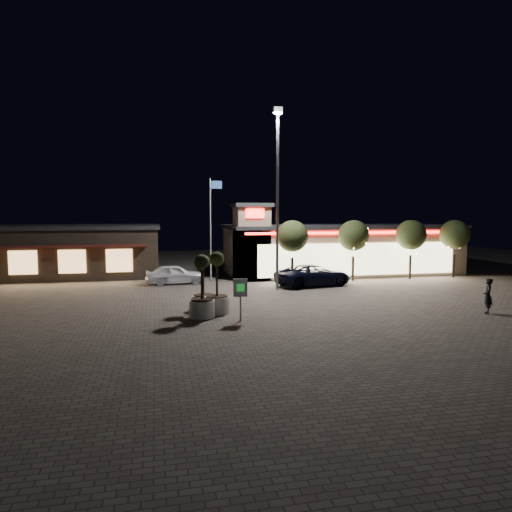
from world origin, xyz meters
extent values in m
plane|color=#62584F|center=(0.00, 0.00, 0.00)|extent=(90.00, 90.00, 0.00)
cube|color=tan|center=(10.00, 16.00, 2.00)|extent=(20.00, 8.00, 4.00)
cube|color=#262628|center=(10.00, 16.00, 4.15)|extent=(20.40, 8.40, 0.30)
cube|color=#FFF1BF|center=(10.00, 11.95, 1.60)|extent=(17.00, 0.12, 2.60)
cube|color=#FF1B14|center=(10.00, 11.92, 3.75)|extent=(19.00, 0.10, 0.18)
cube|color=tan|center=(1.30, 13.30, 2.90)|extent=(2.60, 2.60, 5.80)
cube|color=#262628|center=(1.30, 13.30, 5.95)|extent=(3.00, 3.00, 0.30)
cube|color=#FF1B14|center=(1.30, 11.95, 5.30)|extent=(1.40, 0.10, 0.70)
cube|color=#382D23|center=(-14.00, 20.00, 2.00)|extent=(16.00, 10.00, 4.00)
cube|color=#262628|center=(-14.00, 20.00, 4.15)|extent=(16.40, 10.40, 0.30)
cube|color=#591E19|center=(-14.00, 14.60, 2.80)|extent=(14.40, 0.80, 0.15)
cube|color=#FFBF72|center=(-16.00, 14.95, 1.60)|extent=(2.00, 0.12, 1.80)
cube|color=#FFBF72|center=(-12.50, 14.95, 1.60)|extent=(2.00, 0.12, 1.80)
cube|color=#FFBF72|center=(-9.00, 14.95, 1.60)|extent=(2.00, 0.12, 1.80)
cylinder|color=gray|center=(2.00, 8.00, 6.00)|extent=(0.20, 0.20, 12.00)
cube|color=gray|center=(2.00, 8.00, 12.20)|extent=(0.60, 0.40, 0.35)
cube|color=white|center=(2.00, 8.00, 12.00)|extent=(0.45, 0.30, 0.08)
cylinder|color=white|center=(-2.00, 13.00, 4.00)|extent=(0.10, 0.10, 8.00)
cube|color=navy|center=(-1.55, 13.00, 7.50)|extent=(0.90, 0.04, 0.60)
cylinder|color=#332319|center=(4.00, 11.00, 0.96)|extent=(0.20, 0.20, 1.92)
sphere|color=#2D3819|center=(4.00, 11.00, 3.58)|extent=(2.42, 2.42, 2.42)
cylinder|color=#332319|center=(9.00, 11.00, 0.96)|extent=(0.20, 0.20, 1.92)
sphere|color=#2D3819|center=(9.00, 11.00, 3.58)|extent=(2.42, 2.42, 2.42)
cylinder|color=#332319|center=(14.00, 11.00, 0.96)|extent=(0.20, 0.20, 1.92)
sphere|color=#2D3819|center=(14.00, 11.00, 3.58)|extent=(2.42, 2.42, 2.42)
cylinder|color=#332319|center=(18.00, 11.00, 0.96)|extent=(0.20, 0.20, 1.92)
sphere|color=#2D3819|center=(18.00, 11.00, 3.58)|extent=(2.42, 2.42, 2.42)
imported|color=black|center=(5.07, 9.18, 0.79)|extent=(6.09, 3.76, 1.57)
imported|color=white|center=(-4.80, 12.23, 0.74)|extent=(4.51, 2.18, 1.48)
imported|color=black|center=(10.81, -1.80, 0.93)|extent=(0.74, 0.81, 1.86)
cylinder|color=silver|center=(-3.70, 2.18, 0.41)|extent=(1.23, 1.23, 0.82)
cylinder|color=black|center=(-3.70, 2.18, 0.84)|extent=(1.07, 1.07, 0.06)
cylinder|color=#332319|center=(-3.70, 2.18, 1.80)|extent=(0.10, 0.10, 1.85)
sphere|color=#2D3819|center=(-3.70, 2.18, 2.67)|extent=(0.72, 0.72, 0.72)
cylinder|color=silver|center=(-3.94, 0.57, 0.43)|extent=(1.30, 1.30, 0.87)
cylinder|color=black|center=(-3.94, 0.57, 0.89)|extent=(1.13, 1.13, 0.07)
cylinder|color=#332319|center=(-3.94, 0.57, 1.90)|extent=(0.11, 0.11, 1.95)
sphere|color=#2D3819|center=(-3.94, 0.57, 2.82)|extent=(0.76, 0.76, 0.76)
cylinder|color=silver|center=(-3.07, 1.33, 0.44)|extent=(1.33, 1.33, 0.89)
cylinder|color=black|center=(-3.07, 1.33, 0.91)|extent=(1.15, 1.15, 0.07)
cylinder|color=#332319|center=(-3.07, 1.33, 1.94)|extent=(0.11, 0.11, 1.99)
sphere|color=#2D3819|center=(-3.07, 1.33, 2.88)|extent=(0.78, 0.78, 0.78)
cylinder|color=gray|center=(-2.17, -0.57, 0.63)|extent=(0.08, 0.08, 1.27)
cube|color=white|center=(-2.17, -0.57, 1.64)|extent=(0.69, 0.18, 0.90)
cube|color=green|center=(-2.17, -0.61, 1.64)|extent=(0.37, 0.08, 0.37)
camera|label=1|loc=(-6.17, -22.25, 5.17)|focal=32.00mm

